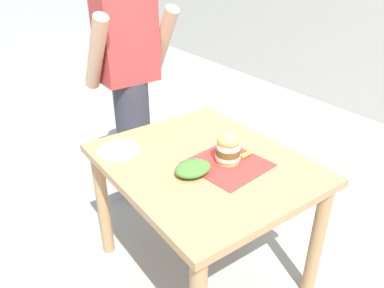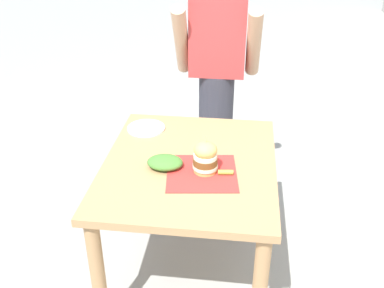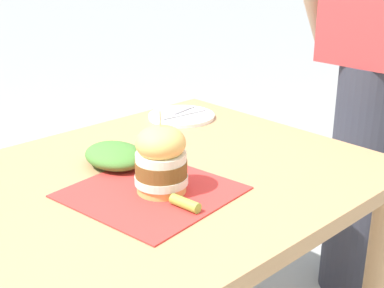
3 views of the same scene
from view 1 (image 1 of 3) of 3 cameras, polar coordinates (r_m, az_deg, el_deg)
name	(u,v)px [view 1 (image 1 of 3)]	position (r m, az deg, el deg)	size (l,w,h in m)	color
ground_plane	(202,268)	(2.34, 1.51, -18.39)	(80.00, 80.00, 0.00)	#9E9E99
patio_table	(203,181)	(1.93, 1.74, -5.61)	(0.88, 1.05, 0.75)	tan
serving_paper	(228,164)	(1.84, 5.47, -3.07)	(0.34, 0.34, 0.00)	red
sandwich	(228,147)	(1.82, 5.55, -0.50)	(0.12, 0.12, 0.20)	#E5B25B
pickle_spear	(246,155)	(1.91, 8.19, -1.63)	(0.02, 0.02, 0.07)	#8EA83D
side_plate_with_forks	(119,150)	(1.98, -11.04, -0.91)	(0.22, 0.22, 0.02)	white
side_salad	(193,169)	(1.75, 0.13, -3.76)	(0.18, 0.14, 0.06)	#477F33
diner_across_table	(130,83)	(2.54, -9.42, 9.18)	(0.55, 0.35, 1.69)	#33333D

